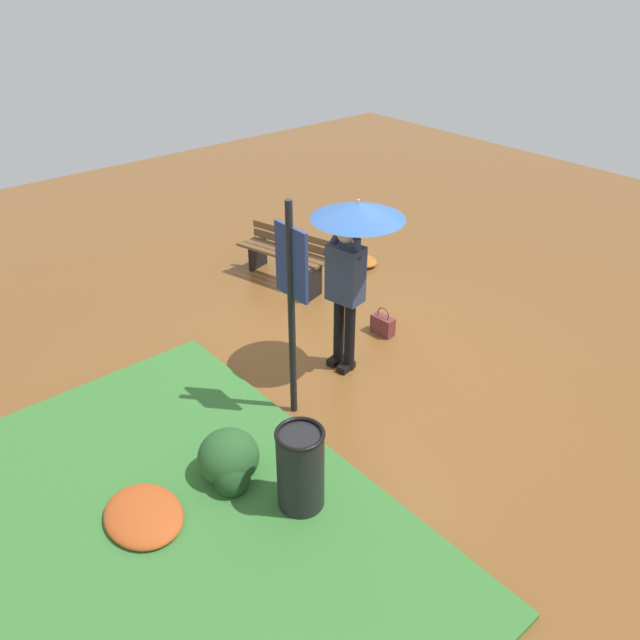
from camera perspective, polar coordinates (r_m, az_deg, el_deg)
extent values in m
plane|color=brown|center=(7.37, 3.54, -3.86)|extent=(18.00, 18.00, 0.00)
cube|color=#387533|center=(5.54, -16.69, -19.70)|extent=(4.80, 4.00, 0.05)
cylinder|color=black|center=(7.14, 1.71, -0.93)|extent=(0.12, 0.12, 0.86)
cylinder|color=black|center=(7.03, 2.69, -1.52)|extent=(0.12, 0.12, 0.86)
cube|color=black|center=(7.33, 1.43, -3.63)|extent=(0.15, 0.24, 0.08)
cube|color=black|center=(7.22, 2.38, -4.24)|extent=(0.15, 0.24, 0.08)
cube|color=#2D3851|center=(6.71, 2.32, 4.21)|extent=(0.42, 0.31, 0.64)
sphere|color=beige|center=(6.52, 2.41, 7.83)|extent=(0.20, 0.20, 0.20)
ellipsoid|color=black|center=(6.51, 2.41, 8.07)|extent=(0.20, 0.20, 0.15)
cylinder|color=#2D3851|center=(6.75, 0.96, 6.37)|extent=(0.18, 0.13, 0.18)
cylinder|color=#2D3851|center=(6.68, 1.13, 6.94)|extent=(0.24, 0.11, 0.33)
cube|color=black|center=(6.58, 1.74, 7.86)|extent=(0.07, 0.03, 0.14)
cylinder|color=#2D3851|center=(6.51, 3.37, 5.62)|extent=(0.11, 0.10, 0.09)
cylinder|color=#2D3851|center=(6.48, 3.37, 6.41)|extent=(0.10, 0.09, 0.23)
cylinder|color=#A5A5AD|center=(6.37, 3.44, 9.02)|extent=(0.02, 0.02, 0.41)
cone|color=#264C8C|center=(6.33, 3.47, 9.82)|extent=(0.96, 0.96, 0.16)
sphere|color=#A5A5AD|center=(6.30, 3.50, 10.76)|extent=(0.02, 0.02, 0.02)
cylinder|color=black|center=(6.01, -2.59, 0.46)|extent=(0.07, 0.07, 2.30)
cube|color=navy|center=(5.76, -2.60, 5.23)|extent=(0.44, 0.04, 0.70)
cube|color=red|center=(5.77, -2.45, 5.28)|extent=(0.38, 0.01, 0.64)
cube|color=brown|center=(7.86, 5.68, -0.48)|extent=(0.31, 0.16, 0.24)
torus|color=brown|center=(7.78, 5.74, 0.53)|extent=(0.18, 0.03, 0.18)
cube|color=black|center=(9.49, -5.65, 6.00)|extent=(0.15, 0.36, 0.44)
cube|color=black|center=(8.58, -0.66, 3.30)|extent=(0.15, 0.36, 0.44)
cube|color=brown|center=(8.86, -3.94, 5.89)|extent=(1.38, 0.45, 0.04)
cube|color=brown|center=(8.92, -3.32, 6.10)|extent=(1.38, 0.45, 0.04)
cube|color=brown|center=(8.99, -2.71, 6.32)|extent=(1.38, 0.45, 0.04)
cube|color=brown|center=(8.97, -2.48, 6.98)|extent=(1.36, 0.39, 0.10)
cube|color=brown|center=(8.92, -2.50, 7.81)|extent=(1.36, 0.39, 0.10)
cylinder|color=black|center=(5.41, -1.77, -13.56)|extent=(0.40, 0.40, 0.80)
torus|color=black|center=(5.13, -1.84, -10.25)|extent=(0.42, 0.42, 0.04)
ellipsoid|color=#285628|center=(5.82, -8.26, -12.12)|extent=(0.55, 0.55, 0.50)
ellipsoid|color=#1E421E|center=(5.75, -7.97, -13.96)|extent=(0.33, 0.33, 0.33)
ellipsoid|color=#B74C1E|center=(5.70, -15.65, -16.66)|extent=(0.78, 0.62, 0.17)
ellipsoid|color=#A86023|center=(9.62, 3.78, 5.37)|extent=(0.52, 0.41, 0.11)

